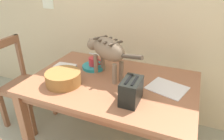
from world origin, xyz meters
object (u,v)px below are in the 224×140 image
Objects in this scene: coffee_mug at (94,61)px; wooden_chair_near at (22,84)px; saucer_bowl at (94,67)px; book_stack at (65,67)px; wicker_basket at (63,78)px; cat at (107,50)px; dining_table at (112,90)px; magazine at (167,88)px; toaster at (131,91)px.

wooden_chair_near is at bearing -170.49° from coffee_mug.
book_stack is at bearing -157.20° from saucer_bowl.
book_stack is 0.71× the size of wicker_basket.
cat is at bearing 1.70° from book_stack.
saucer_bowl is 0.87m from wooden_chair_near.
wooden_chair_near is (-0.81, -0.14, -0.35)m from coffee_mug.
book_stack is at bearing -157.46° from coffee_mug.
dining_table is 4.87× the size of wicker_basket.
cat is at bearing 137.25° from dining_table.
dining_table is at bearing -32.44° from saucer_bowl.
wooden_chair_near reaches higher than magazine.
toaster is at bearing 77.62° from wooden_chair_near.
cat is 2.08× the size of wicker_basket.
magazine is 1.00× the size of wicker_basket.
toaster is (0.73, -0.28, 0.07)m from book_stack.
toaster is at bearing -2.47° from wicker_basket.
dining_table is at bearing 87.03° from wooden_chair_near.
saucer_bowl is at bearing 76.33° from wicker_basket.
toaster is (0.23, -0.22, 0.17)m from dining_table.
wicker_basket reaches higher than book_stack.
magazine is 0.35m from toaster.
cat reaches higher than book_stack.
wicker_basket is (-0.09, -0.36, 0.04)m from saucer_bowl.
coffee_mug is at bearing 0.00° from saucer_bowl.
cat is at bearing 90.92° from wooden_chair_near.
wooden_chair_near is (-1.29, 0.24, -0.37)m from toaster.
cat is 2.90× the size of toaster.
saucer_bowl is 0.62m from toaster.
toaster is 1.37m from wooden_chair_near.
wicker_basket is (-0.78, -0.25, 0.05)m from magazine.
wooden_chair_near is (-0.72, 0.22, -0.34)m from wicker_basket.
cat reaches higher than dining_table.
toaster is at bearing -20.74° from book_stack.
dining_table is 2.34× the size of cat.
magazine is at bearing -0.09° from book_stack.
cat is at bearing 45.13° from wicker_basket.
coffee_mug is 0.65× the size of toaster.
toaster is (0.31, -0.29, -0.15)m from cat.
wooden_chair_near is at bearing -176.70° from book_stack.
book_stack is (-0.42, -0.01, -0.22)m from cat.
wicker_basket is at bearing -57.63° from book_stack.
cat reaches higher than saucer_bowl.
saucer_bowl is at bearing 180.00° from coffee_mug.
wooden_chair_near is at bearing 119.84° from cat.
book_stack is at bearing 173.57° from dining_table.
cat is 0.30m from saucer_bowl.
coffee_mug and wicker_basket have the same top height.
wicker_basket is 0.57m from toaster.
cat is 0.61× the size of wooden_chair_near.
wooden_chair_near is (-0.99, -0.05, -0.52)m from cat.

